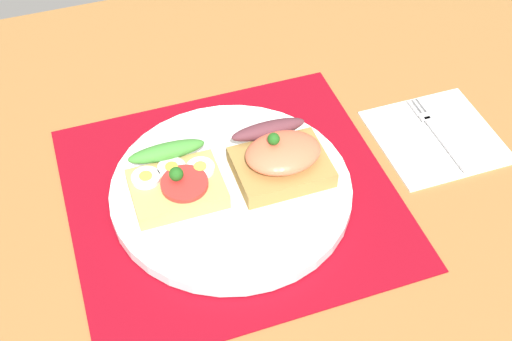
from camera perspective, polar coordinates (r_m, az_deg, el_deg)
The scene contains 7 objects.
ground_plane at distance 78.47cm, azimuth -2.08°, elevation -2.96°, with size 120.00×90.00×3.20cm, color olive.
placemat at distance 77.13cm, azimuth -2.11°, elevation -2.13°, with size 36.81×34.88×0.30cm, color maroon.
plate at distance 76.45cm, azimuth -2.13°, elevation -1.68°, with size 27.60×27.60×1.51cm, color white.
sandwich_egg_tomato at distance 74.82cm, azimuth -6.88°, elevation -0.88°, with size 10.12×9.11×4.19cm.
sandwich_salmon at distance 75.86cm, azimuth 2.14°, elevation 1.09°, with size 10.62×9.72×6.00cm.
napkin at distance 86.59cm, azimuth 15.10°, elevation 2.88°, with size 14.74×14.36×0.60cm, color white.
fork at distance 86.56cm, azimuth 15.17°, elevation 3.27°, with size 1.62×13.49×0.32cm.
Camera 1 is at (-13.59, -48.40, 58.65)cm, focal length 46.83 mm.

